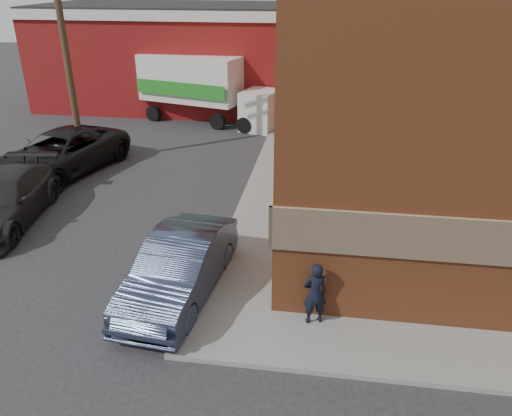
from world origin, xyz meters
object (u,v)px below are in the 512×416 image
at_px(man, 315,293).
at_px(suv_a, 61,153).
at_px(warehouse, 186,55).
at_px(suv_b, 3,200).
at_px(utility_pole, 65,44).
at_px(brick_building, 512,55).
at_px(sedan, 180,268).
at_px(box_truck, 203,85).

xyz_separation_m(man, suv_a, (-10.19, 8.03, -0.05)).
distance_m(warehouse, suv_b, 16.65).
height_order(utility_pole, man, utility_pole).
bearing_deg(brick_building, suv_a, -175.71).
bearing_deg(man, sedan, -31.49).
distance_m(brick_building, utility_pole, 16.00).
xyz_separation_m(suv_a, box_truck, (3.76, 8.04, 1.14)).
height_order(warehouse, suv_a, warehouse).
distance_m(sedan, box_truck, 15.68).
relative_size(brick_building, sedan, 3.94).
xyz_separation_m(utility_pole, suv_b, (0.10, -5.46, -3.99)).
bearing_deg(sedan, box_truck, 107.17).
bearing_deg(suv_a, man, -23.47).
height_order(brick_building, box_truck, brick_building).
bearing_deg(suv_a, box_truck, 79.71).
bearing_deg(brick_building, warehouse, 142.80).
relative_size(warehouse, man, 10.92).
relative_size(utility_pole, suv_b, 1.72).
xyz_separation_m(warehouse, man, (8.47, -20.25, -1.95)).
distance_m(warehouse, man, 22.04).
distance_m(warehouse, utility_pole, 11.27).
xyz_separation_m(sedan, suv_a, (-6.92, 7.28, 0.06)).
relative_size(utility_pole, box_truck, 1.25).
distance_m(suv_b, box_truck, 12.80).
distance_m(brick_building, suv_a, 16.71).
distance_m(man, suv_a, 12.98).
bearing_deg(suv_a, suv_b, -70.91).
relative_size(brick_building, box_truck, 2.54).
bearing_deg(suv_b, man, -29.30).
relative_size(warehouse, box_truck, 2.27).
relative_size(utility_pole, man, 6.03).
bearing_deg(utility_pole, warehouse, 82.23).
height_order(brick_building, utility_pole, brick_building).
bearing_deg(box_truck, brick_building, -12.81).
distance_m(man, sedan, 3.36).
bearing_deg(utility_pole, brick_building, -0.02).
bearing_deg(box_truck, suv_a, -99.16).
height_order(man, suv_b, man).
bearing_deg(warehouse, brick_building, -37.20).
xyz_separation_m(man, box_truck, (-6.44, 16.07, 1.09)).
height_order(warehouse, suv_b, warehouse).
distance_m(utility_pole, suv_b, 6.76).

